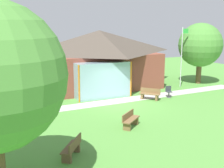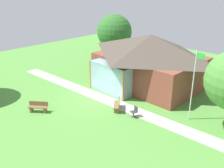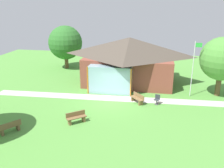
# 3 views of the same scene
# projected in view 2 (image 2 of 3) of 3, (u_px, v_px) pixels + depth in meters

# --- Properties ---
(ground_plane) EXTENTS (44.00, 44.00, 0.00)m
(ground_plane) POSITION_uv_depth(u_px,v_px,m) (95.00, 101.00, 22.19)
(ground_plane) COLOR #54933D
(pavilion) EXTENTS (10.31, 8.44, 4.96)m
(pavilion) POSITION_uv_depth(u_px,v_px,m) (149.00, 60.00, 24.70)
(pavilion) COLOR brown
(pavilion) RESTS_ON ground_plane
(footpath) EXTENTS (22.59, 2.22, 0.03)m
(footpath) POSITION_uv_depth(u_px,v_px,m) (102.00, 98.00, 22.74)
(footpath) COLOR #BCB7B2
(footpath) RESTS_ON ground_plane
(flagpole) EXTENTS (0.64, 0.08, 5.25)m
(flagpole) POSITION_uv_depth(u_px,v_px,m) (194.00, 83.00, 18.24)
(flagpole) COLOR silver
(flagpole) RESTS_ON ground_plane
(bench_rear_near_path) EXTENTS (1.32, 1.42, 0.84)m
(bench_rear_near_path) POSITION_uv_depth(u_px,v_px,m) (117.00, 105.00, 20.60)
(bench_rear_near_path) COLOR brown
(bench_rear_near_path) RESTS_ON ground_plane
(bench_front_center) EXTENTS (1.44, 1.28, 0.84)m
(bench_front_center) POSITION_uv_depth(u_px,v_px,m) (38.00, 107.00, 20.27)
(bench_front_center) COLOR brown
(bench_front_center) RESTS_ON ground_plane
(patio_chair_lawn_spare) EXTENTS (0.56, 0.56, 0.86)m
(patio_chair_lawn_spare) POSITION_uv_depth(u_px,v_px,m) (134.00, 112.00, 19.50)
(patio_chair_lawn_spare) COLOR #33383D
(patio_chair_lawn_spare) RESTS_ON ground_plane
(tree_behind_pavilion_left) EXTENTS (4.45, 4.45, 5.68)m
(tree_behind_pavilion_left) POSITION_uv_depth(u_px,v_px,m) (114.00, 32.00, 33.29)
(tree_behind_pavilion_left) COLOR brown
(tree_behind_pavilion_left) RESTS_ON ground_plane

